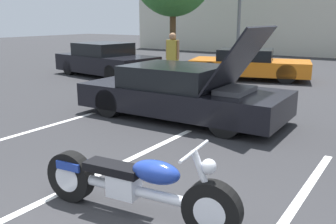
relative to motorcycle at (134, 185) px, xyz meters
The scene contains 6 objects.
parking_stripe_middle 1.42m from the motorcycle, 151.60° to the left, with size 0.12×5.35×0.01m, color white.
motorcycle is the anchor object (origin of this frame).
show_car_hood_open 4.55m from the motorcycle, 114.52° to the left, with size 4.78×1.99×2.10m.
parked_car_left_row 11.34m from the motorcycle, 134.21° to the left, with size 4.47×2.49×1.30m.
parked_car_mid_row 10.86m from the motorcycle, 104.88° to the left, with size 4.69×2.90×1.13m.
spectator_near_motorcycle 8.64m from the motorcycle, 119.87° to the left, with size 0.52×0.24×1.79m.
Camera 1 is at (2.14, -1.84, 2.24)m, focal length 40.00 mm.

